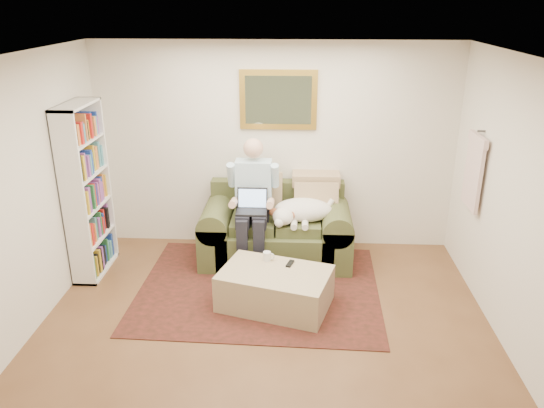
# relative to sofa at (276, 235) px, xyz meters

# --- Properties ---
(room_shell) EXTENTS (4.51, 5.00, 2.61)m
(room_shell) POSITION_rel_sofa_xyz_m (-0.04, -1.65, 0.99)
(room_shell) COLOR brown
(room_shell) RESTS_ON ground
(rug) EXTENTS (2.72, 2.20, 0.01)m
(rug) POSITION_rel_sofa_xyz_m (-0.16, -0.75, -0.31)
(rug) COLOR black
(rug) RESTS_ON room_shell
(sofa) EXTENTS (1.82, 0.92, 1.09)m
(sofa) POSITION_rel_sofa_xyz_m (0.00, 0.00, 0.00)
(sofa) COLOR #4F4E29
(sofa) RESTS_ON room_shell
(seated_man) EXTENTS (0.60, 0.86, 1.53)m
(seated_man) POSITION_rel_sofa_xyz_m (-0.27, -0.17, 0.45)
(seated_man) COLOR #8CC1D8
(seated_man) RESTS_ON sofa
(laptop) EXTENTS (0.35, 0.28, 0.26)m
(laptop) POSITION_rel_sofa_xyz_m (-0.27, -0.24, 0.49)
(laptop) COLOR black
(laptop) RESTS_ON seated_man
(sleeping_dog) EXTENTS (0.75, 0.47, 0.28)m
(sleeping_dog) POSITION_rel_sofa_xyz_m (0.33, -0.09, 0.38)
(sleeping_dog) COLOR white
(sleeping_dog) RESTS_ON sofa
(ottoman) EXTENTS (1.27, 0.99, 0.40)m
(ottoman) POSITION_rel_sofa_xyz_m (0.04, -1.10, -0.11)
(ottoman) COLOR #CDC089
(ottoman) RESTS_ON room_shell
(coffee_mug) EXTENTS (0.08, 0.08, 0.10)m
(coffee_mug) POSITION_rel_sofa_xyz_m (-0.06, -0.85, 0.14)
(coffee_mug) COLOR white
(coffee_mug) RESTS_ON ottoman
(tv_remote) EXTENTS (0.09, 0.16, 0.02)m
(tv_remote) POSITION_rel_sofa_xyz_m (0.19, -0.93, 0.10)
(tv_remote) COLOR black
(tv_remote) RESTS_ON ottoman
(bookshelf) EXTENTS (0.28, 0.80, 2.00)m
(bookshelf) POSITION_rel_sofa_xyz_m (-2.14, -0.41, 0.69)
(bookshelf) COLOR white
(bookshelf) RESTS_ON room_shell
(wall_mirror) EXTENTS (0.94, 0.04, 0.72)m
(wall_mirror) POSITION_rel_sofa_xyz_m (0.00, 0.46, 1.59)
(wall_mirror) COLOR gold
(wall_mirror) RESTS_ON room_shell
(hanging_shirt) EXTENTS (0.06, 0.52, 0.90)m
(hanging_shirt) POSITION_rel_sofa_xyz_m (2.15, -0.41, 1.04)
(hanging_shirt) COLOR beige
(hanging_shirt) RESTS_ON room_shell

